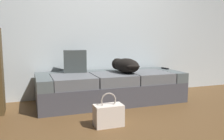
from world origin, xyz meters
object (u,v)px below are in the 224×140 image
Objects in this scene: couch at (111,87)px; handbag at (109,115)px; throw_pillow at (75,61)px; dog_dark at (125,65)px; tv_remote at (165,68)px.

handbag is (-0.36, -0.94, -0.10)m from couch.
throw_pillow is (-0.50, 0.22, 0.40)m from couch.
dog_dark is at bearing 57.53° from handbag.
throw_pillow is (-0.71, 0.27, 0.06)m from dog_dark.
handbag is (-1.37, -1.04, -0.33)m from tv_remote.
couch reaches higher than handbag.
tv_remote reaches higher than couch.
couch is at bearing -23.83° from throw_pillow.
dog_dark is 0.76m from throw_pillow.
dog_dark reaches higher than couch.
dog_dark is at bearing -20.70° from throw_pillow.
couch is 0.40m from dog_dark.
couch is at bearing 179.21° from tv_remote.
handbag is at bearing -110.86° from couch.
throw_pillow is at bearing 168.85° from tv_remote.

